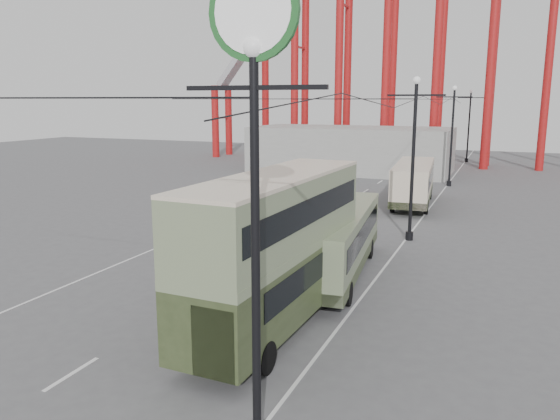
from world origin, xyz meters
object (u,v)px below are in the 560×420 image
at_px(single_decker_cream, 413,182).
at_px(single_decker_green, 337,239).
at_px(pedestrian, 283,295).
at_px(lamp_post_near, 254,109).
at_px(double_decker_bus, 276,243).

bearing_deg(single_decker_cream, single_decker_green, -96.38).
bearing_deg(single_decker_cream, pedestrian, -97.32).
xyz_separation_m(lamp_post_near, pedestrian, (-2.52, 7.68, -7.06)).
distance_m(single_decker_green, single_decker_cream, 19.01).
height_order(single_decker_green, pedestrian, single_decker_green).
height_order(lamp_post_near, single_decker_green, lamp_post_near).
height_order(double_decker_bus, single_decker_green, double_decker_bus).
bearing_deg(pedestrian, single_decker_green, -107.91).
height_order(single_decker_cream, pedestrian, single_decker_cream).
relative_size(single_decker_green, single_decker_cream, 1.04).
bearing_deg(double_decker_bus, pedestrian, 102.76).
height_order(double_decker_bus, pedestrian, double_decker_bus).
distance_m(double_decker_bus, single_decker_green, 6.63).
distance_m(single_decker_cream, pedestrian, 24.42).
bearing_deg(single_decker_green, single_decker_cream, 82.51).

